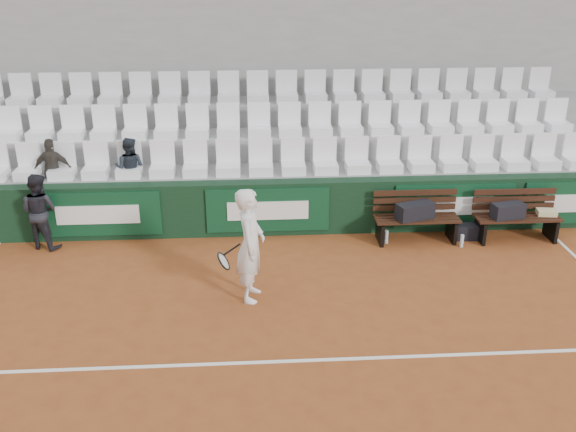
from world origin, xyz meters
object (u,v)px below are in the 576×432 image
object	(u,v)px
sports_bag_ground	(467,232)
spectator_b	(50,146)
ball_kid	(40,211)
sports_bag_right	(508,211)
sports_bag_left	(415,211)
spectator_c	(128,145)
water_bottle_far	(462,241)
bench_right	(516,228)
bench_left	(416,229)
water_bottle_near	(386,237)
tennis_player	(250,245)

from	to	relation	value
sports_bag_ground	spectator_b	distance (m)	7.65
ball_kid	spectator_b	size ratio (longest dim) A/B	1.15
sports_bag_right	spectator_b	xyz separation A→B (m)	(-8.09, 1.11, 1.00)
sports_bag_left	spectator_b	xyz separation A→B (m)	(-6.45, 1.05, 0.99)
sports_bag_left	spectator_c	xyz separation A→B (m)	(-5.07, 1.05, 0.99)
spectator_b	sports_bag_right	bearing A→B (deg)	169.68
water_bottle_far	spectator_c	size ratio (longest dim) A/B	0.20
bench_right	sports_bag_ground	world-z (taller)	bench_right
bench_left	spectator_c	distance (m)	5.39
bench_left	ball_kid	xyz separation A→B (m)	(-6.57, 0.17, 0.45)
water_bottle_near	spectator_b	size ratio (longest dim) A/B	0.21
sports_bag_ground	spectator_c	world-z (taller)	spectator_c
water_bottle_near	ball_kid	world-z (taller)	ball_kid
spectator_b	spectator_c	size ratio (longest dim) A/B	1.00
water_bottle_near	sports_bag_left	bearing A→B (deg)	3.85
sports_bag_right	spectator_c	bearing A→B (deg)	170.57
bench_right	spectator_b	distance (m)	8.48
sports_bag_ground	spectator_b	world-z (taller)	spectator_b
bench_right	spectator_c	bearing A→B (deg)	171.13
water_bottle_far	tennis_player	world-z (taller)	tennis_player
bench_right	ball_kid	distance (m)	8.38
sports_bag_right	ball_kid	bearing A→B (deg)	178.13
sports_bag_ground	spectator_c	bearing A→B (deg)	170.84
bench_right	water_bottle_far	xyz separation A→B (m)	(-1.05, -0.24, -0.11)
water_bottle_near	ball_kid	bearing A→B (deg)	177.79
spectator_c	water_bottle_near	bearing A→B (deg)	177.77
tennis_player	spectator_c	xyz separation A→B (m)	(-2.16, 2.84, 0.71)
sports_bag_left	water_bottle_far	distance (m)	0.97
spectator_b	spectator_c	distance (m)	1.38
tennis_player	sports_bag_ground	bearing A→B (deg)	25.52
ball_kid	sports_bag_left	bearing A→B (deg)	-160.45
bench_right	water_bottle_far	world-z (taller)	bench_right
bench_right	spectator_c	distance (m)	7.13
spectator_b	ball_kid	bearing A→B (deg)	83.03
water_bottle_near	water_bottle_far	xyz separation A→B (m)	(1.29, -0.24, -0.01)
sports_bag_left	ball_kid	xyz separation A→B (m)	(-6.51, 0.20, 0.08)
bench_right	tennis_player	bearing A→B (deg)	-159.68
sports_bag_right	sports_bag_ground	bearing A→B (deg)	168.05
bench_right	spectator_b	xyz separation A→B (m)	(-8.30, 1.08, 1.36)
bench_right	water_bottle_near	world-z (taller)	bench_right
bench_left	ball_kid	distance (m)	6.58
sports_bag_left	sports_bag_ground	world-z (taller)	sports_bag_left
spectator_b	water_bottle_far	bearing A→B (deg)	167.20
bench_left	sports_bag_right	size ratio (longest dim) A/B	2.64
bench_left	spectator_b	world-z (taller)	spectator_b
bench_left	spectator_c	bearing A→B (deg)	168.78
ball_kid	spectator_b	distance (m)	1.25
bench_right	tennis_player	size ratio (longest dim) A/B	0.86
sports_bag_left	tennis_player	xyz separation A→B (m)	(-2.90, -1.79, 0.28)
bench_left	spectator_b	distance (m)	6.72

